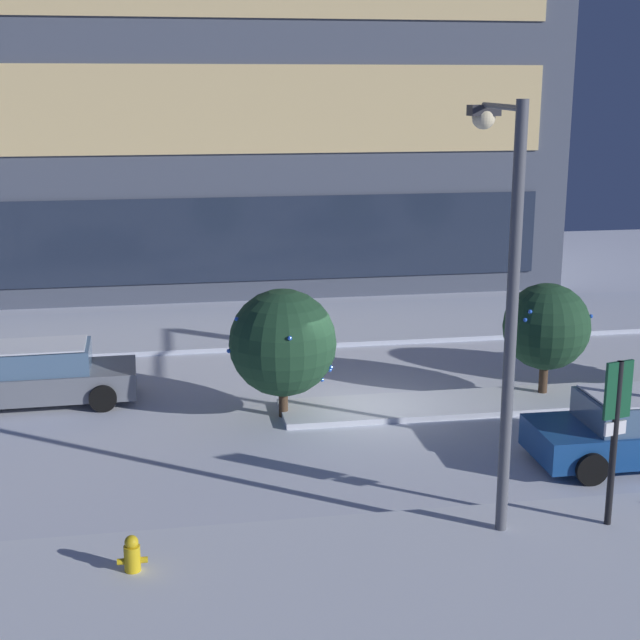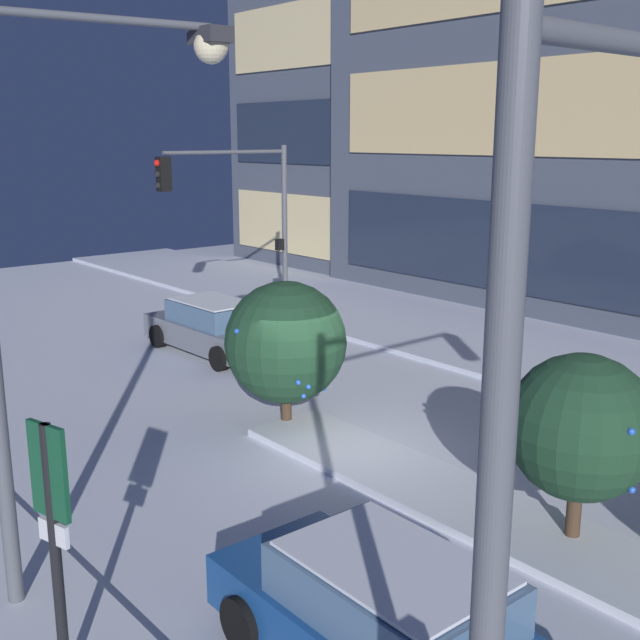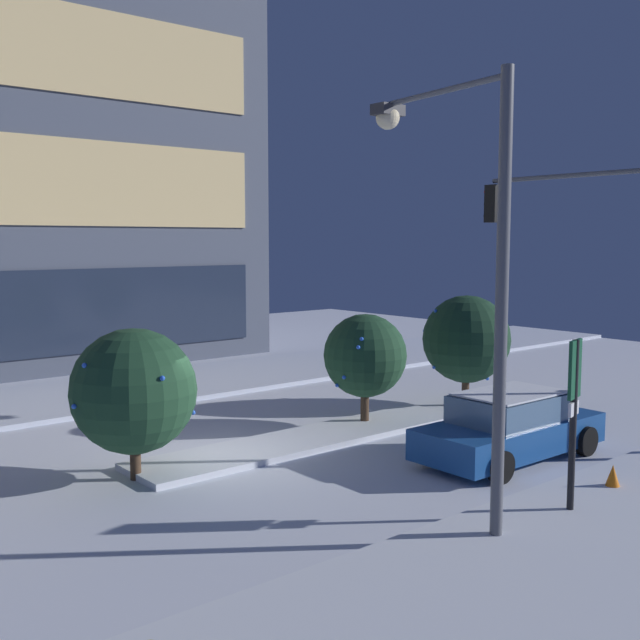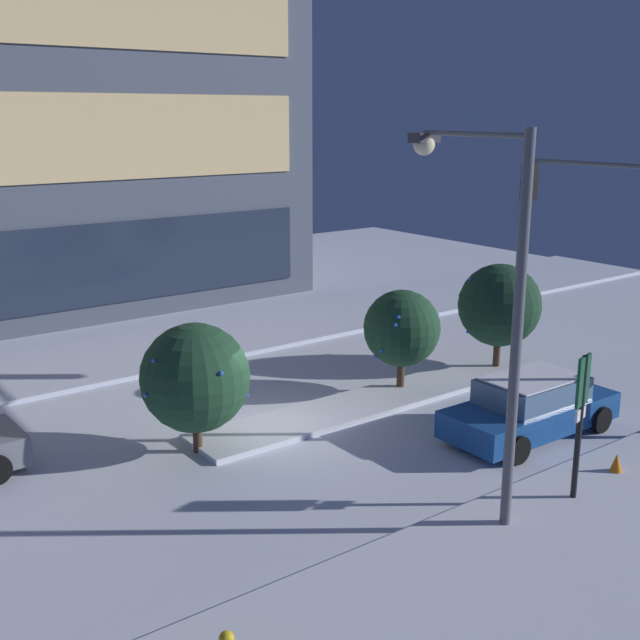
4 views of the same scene
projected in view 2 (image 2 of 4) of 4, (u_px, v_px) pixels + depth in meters
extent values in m
plane|color=silver|center=(340.00, 450.00, 15.09)|extent=(52.00, 52.00, 0.00)
cube|color=silver|center=(577.00, 367.00, 20.26)|extent=(52.00, 5.20, 0.14)
cube|color=silver|center=(448.00, 496.00, 12.99)|extent=(9.00, 1.80, 0.14)
cube|color=#232D42|center=(600.00, 259.00, 23.69)|extent=(22.65, 0.10, 3.02)
cube|color=#F2D18C|center=(613.00, 105.00, 22.65)|extent=(22.65, 0.10, 3.02)
cube|color=#4C5466|center=(419.00, 42.00, 35.85)|extent=(13.59, 11.88, 20.26)
cube|color=#F9E09E|center=(320.00, 228.00, 33.95)|extent=(12.23, 0.10, 2.70)
cube|color=#232D42|center=(320.00, 132.00, 33.02)|extent=(12.23, 0.10, 2.70)
cube|color=#F9E09E|center=(320.00, 31.00, 32.09)|extent=(12.23, 0.10, 2.70)
cube|color=#19478C|center=(390.00, 640.00, 8.55)|extent=(4.67, 1.90, 0.66)
cube|color=slate|center=(392.00, 590.00, 8.41)|extent=(2.53, 1.69, 0.60)
cube|color=white|center=(392.00, 562.00, 8.33)|extent=(2.34, 1.57, 0.04)
cylinder|color=black|center=(358.00, 569.00, 10.31)|extent=(0.66, 0.23, 0.66)
cylinder|color=black|center=(242.00, 623.00, 9.17)|extent=(0.66, 0.23, 0.66)
cube|color=slate|center=(214.00, 334.00, 21.74)|extent=(4.71, 1.90, 0.66)
cube|color=slate|center=(213.00, 313.00, 21.60)|extent=(2.56, 1.67, 0.60)
cube|color=white|center=(213.00, 301.00, 21.52)|extent=(2.37, 1.55, 0.04)
sphere|color=#F9E5B2|center=(152.00, 324.00, 23.07)|extent=(0.16, 0.16, 0.16)
sphere|color=#F9E5B2|center=(187.00, 318.00, 23.85)|extent=(0.16, 0.16, 0.16)
cylinder|color=black|center=(158.00, 336.00, 22.33)|extent=(0.67, 0.24, 0.66)
cylinder|color=black|center=(210.00, 326.00, 23.48)|extent=(0.67, 0.24, 0.66)
cylinder|color=black|center=(219.00, 358.00, 20.08)|extent=(0.67, 0.24, 0.66)
cylinder|color=black|center=(274.00, 346.00, 21.24)|extent=(0.67, 0.24, 0.66)
cylinder|color=#565960|center=(285.00, 231.00, 25.99)|extent=(0.18, 0.18, 5.64)
cylinder|color=#565960|center=(227.00, 152.00, 24.00)|extent=(0.12, 4.44, 0.12)
cube|color=black|center=(164.00, 174.00, 22.74)|extent=(0.32, 0.36, 1.00)
sphere|color=red|center=(157.00, 163.00, 22.55)|extent=(0.20, 0.20, 0.20)
sphere|color=black|center=(158.00, 174.00, 22.62)|extent=(0.20, 0.20, 0.20)
sphere|color=black|center=(158.00, 185.00, 22.69)|extent=(0.20, 0.20, 0.20)
cube|color=black|center=(280.00, 244.00, 25.95)|extent=(0.20, 0.24, 0.36)
cylinder|color=#565960|center=(94.00, 18.00, 9.09)|extent=(0.51, 2.93, 0.10)
cube|color=#333338|center=(210.00, 36.00, 9.88)|extent=(0.56, 0.36, 0.20)
sphere|color=#F9E5B2|center=(211.00, 46.00, 9.91)|extent=(0.44, 0.44, 0.44)
cylinder|color=black|center=(57.00, 564.00, 8.13)|extent=(0.12, 0.12, 3.11)
cube|color=#144C2D|center=(49.00, 471.00, 7.89)|extent=(0.55, 0.20, 1.01)
cube|color=white|center=(54.00, 533.00, 8.05)|extent=(0.44, 0.16, 0.24)
cylinder|color=#473323|center=(286.00, 409.00, 16.26)|extent=(0.22, 0.22, 0.74)
sphere|color=#1E4228|center=(286.00, 342.00, 15.93)|extent=(2.51, 2.51, 2.51)
sphere|color=blue|center=(247.00, 337.00, 16.84)|extent=(0.10, 0.10, 0.10)
sphere|color=blue|center=(304.00, 396.00, 15.31)|extent=(0.10, 0.10, 0.10)
sphere|color=blue|center=(237.00, 331.00, 15.08)|extent=(0.10, 0.10, 0.10)
sphere|color=blue|center=(317.00, 312.00, 16.82)|extent=(0.10, 0.10, 0.10)
sphere|color=blue|center=(308.00, 387.00, 15.11)|extent=(0.10, 0.10, 0.10)
sphere|color=blue|center=(298.00, 383.00, 14.94)|extent=(0.10, 0.10, 0.10)
sphere|color=blue|center=(324.00, 389.00, 16.13)|extent=(0.10, 0.10, 0.10)
sphere|color=blue|center=(247.00, 304.00, 16.46)|extent=(0.10, 0.10, 0.10)
cylinder|color=#473323|center=(574.00, 515.00, 11.51)|extent=(0.22, 0.22, 0.93)
sphere|color=#1E4228|center=(581.00, 427.00, 11.19)|extent=(2.15, 2.15, 2.15)
sphere|color=blue|center=(536.00, 453.00, 12.06)|extent=(0.10, 0.10, 0.10)
sphere|color=blue|center=(631.00, 432.00, 10.16)|extent=(0.10, 0.10, 0.10)
sphere|color=blue|center=(512.00, 439.00, 11.84)|extent=(0.10, 0.10, 0.10)
sphere|color=blue|center=(632.00, 490.00, 10.66)|extent=(0.10, 0.10, 0.10)
sphere|color=blue|center=(516.00, 387.00, 11.20)|extent=(0.10, 0.10, 0.10)
sphere|color=blue|center=(509.00, 398.00, 11.33)|extent=(0.10, 0.10, 0.10)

